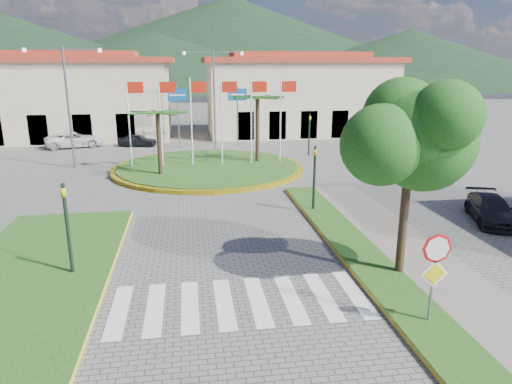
{
  "coord_description": "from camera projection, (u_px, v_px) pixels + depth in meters",
  "views": [
    {
      "loc": [
        -1.26,
        -8.03,
        6.74
      ],
      "look_at": [
        1.15,
        8.0,
        2.24
      ],
      "focal_mm": 32.0,
      "sensor_mm": 36.0,
      "label": 1
    }
  ],
  "objects": [
    {
      "name": "deciduous_tree",
      "position": [
        413.0,
        119.0,
        13.8
      ],
      "size": [
        3.6,
        3.6,
        6.8
      ],
      "color": "black",
      "rests_on": "ground"
    },
    {
      "name": "traffic_light_left",
      "position": [
        67.0,
        221.0,
        14.57
      ],
      "size": [
        0.15,
        0.18,
        3.2
      ],
      "color": "black",
      "rests_on": "ground"
    },
    {
      "name": "direction_sign_east",
      "position": [
        237.0,
        105.0,
        38.63
      ],
      "size": [
        1.6,
        0.14,
        5.2
      ],
      "color": "slate",
      "rests_on": "ground"
    },
    {
      "name": "crosswalk",
      "position": [
        238.0,
        302.0,
        13.44
      ],
      "size": [
        8.0,
        3.0,
        0.01
      ],
      "primitive_type": "cube",
      "color": "silver",
      "rests_on": "ground"
    },
    {
      "name": "street_lamp_centre",
      "position": [
        214.0,
        94.0,
        37.16
      ],
      "size": [
        4.8,
        0.16,
        8.0
      ],
      "color": "slate",
      "rests_on": "ground"
    },
    {
      "name": "building_right",
      "position": [
        298.0,
        95.0,
        46.23
      ],
      "size": [
        19.08,
        9.54,
        8.05
      ],
      "color": "beige",
      "rests_on": "ground"
    },
    {
      "name": "verge_right",
      "position": [
        424.0,
        323.0,
        12.2
      ],
      "size": [
        1.6,
        28.0,
        0.18
      ],
      "primitive_type": "cube",
      "color": "#1C4C15",
      "rests_on": "ground"
    },
    {
      "name": "stop_sign",
      "position": [
        435.0,
        265.0,
        11.73
      ],
      "size": [
        0.8,
        0.11,
        2.65
      ],
      "color": "slate",
      "rests_on": "ground"
    },
    {
      "name": "direction_sign_west",
      "position": [
        178.0,
        106.0,
        37.92
      ],
      "size": [
        1.6,
        0.14,
        5.2
      ],
      "color": "slate",
      "rests_on": "ground"
    },
    {
      "name": "car_dark_b",
      "position": [
        231.0,
        134.0,
        43.0
      ],
      "size": [
        3.43,
        2.11,
        1.07
      ],
      "primitive_type": "imported",
      "rotation": [
        0.0,
        0.0,
        1.24
      ],
      "color": "black",
      "rests_on": "ground"
    },
    {
      "name": "car_side_right",
      "position": [
        491.0,
        209.0,
        20.33
      ],
      "size": [
        2.75,
        4.17,
        1.12
      ],
      "primitive_type": "imported",
      "rotation": [
        0.0,
        0.0,
        -0.33
      ],
      "color": "black",
      "rests_on": "ground"
    },
    {
      "name": "median_left",
      "position": [
        26.0,
        284.0,
        14.4
      ],
      "size": [
        5.0,
        14.0,
        0.18
      ],
      "primitive_type": "cube",
      "color": "#1C4C15",
      "rests_on": "ground"
    },
    {
      "name": "roundabout_island",
      "position": [
        208.0,
        167.0,
        30.55
      ],
      "size": [
        12.7,
        12.7,
        6.0
      ],
      "color": "yellow",
      "rests_on": "ground"
    },
    {
      "name": "traffic_light_right",
      "position": [
        314.0,
        173.0,
        21.2
      ],
      "size": [
        0.15,
        0.18,
        3.2
      ],
      "color": "black",
      "rests_on": "ground"
    },
    {
      "name": "hill_near_back",
      "position": [
        154.0,
        61.0,
        129.95
      ],
      "size": [
        110.0,
        110.0,
        16.0
      ],
      "primitive_type": "cone",
      "color": "black",
      "rests_on": "ground"
    },
    {
      "name": "traffic_light_far",
      "position": [
        309.0,
        130.0,
        35.04
      ],
      "size": [
        0.18,
        0.15,
        3.2
      ],
      "color": "black",
      "rests_on": "ground"
    },
    {
      "name": "car_dark_a",
      "position": [
        138.0,
        140.0,
        39.36
      ],
      "size": [
        3.35,
        1.77,
        1.09
      ],
      "primitive_type": "imported",
      "rotation": [
        0.0,
        0.0,
        1.41
      ],
      "color": "black",
      "rests_on": "ground"
    },
    {
      "name": "building_left",
      "position": [
        49.0,
        97.0,
        42.8
      ],
      "size": [
        23.32,
        9.54,
        8.05
      ],
      "color": "beige",
      "rests_on": "ground"
    },
    {
      "name": "sidewalk_right",
      "position": [
        465.0,
        320.0,
        12.38
      ],
      "size": [
        4.0,
        28.0,
        0.15
      ],
      "primitive_type": "cube",
      "color": "gray",
      "rests_on": "ground"
    },
    {
      "name": "street_lamp_west",
      "position": [
        68.0,
        101.0,
        30.01
      ],
      "size": [
        4.8,
        0.16,
        8.0
      ],
      "color": "slate",
      "rests_on": "ground"
    },
    {
      "name": "white_van",
      "position": [
        74.0,
        140.0,
        38.84
      ],
      "size": [
        5.17,
        3.46,
        1.32
      ],
      "primitive_type": "imported",
      "rotation": [
        0.0,
        0.0,
        1.86
      ],
      "color": "silver",
      "rests_on": "ground"
    },
    {
      "name": "hill_far_mid",
      "position": [
        231.0,
        41.0,
        160.24
      ],
      "size": [
        180.0,
        180.0,
        30.0
      ],
      "primitive_type": "cone",
      "color": "black",
      "rests_on": "ground"
    },
    {
      "name": "hill_far_east",
      "position": [
        410.0,
        58.0,
        145.9
      ],
      "size": [
        120.0,
        120.0,
        18.0
      ],
      "primitive_type": "cone",
      "color": "black",
      "rests_on": "ground"
    }
  ]
}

